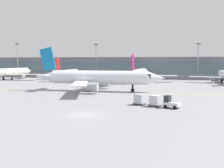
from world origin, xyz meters
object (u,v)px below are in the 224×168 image
gate_airplane_1 (68,73)px  apron_light_mast_0 (18,59)px  gate_airplane_0 (10,72)px  cargo_dolly_lead (155,100)px  cargo_dolly_trailing (140,99)px  apron_light_mast_2 (198,60)px  gate_airplane_2 (139,73)px  taxiing_regional_jet (97,78)px  baggage_tug (170,103)px  apron_light_mast_1 (96,60)px

gate_airplane_1 → apron_light_mast_0: 32.78m
gate_airplane_0 → cargo_dolly_lead: 83.87m
cargo_dolly_trailing → apron_light_mast_2: (15.19, 69.22, 7.22)m
gate_airplane_2 → cargo_dolly_lead: bearing=-167.4°
gate_airplane_1 → gate_airplane_2: size_ratio=0.87×
taxiing_regional_jet → apron_light_mast_0: (-54.11, 48.29, 5.34)m
gate_airplane_2 → gate_airplane_1: bearing=88.2°
gate_airplane_2 → apron_light_mast_0: (-60.30, 12.82, 5.72)m
gate_airplane_2 → taxiing_regional_jet: size_ratio=0.89×
taxiing_regional_jet → apron_light_mast_2: size_ratio=2.32×
cargo_dolly_trailing → apron_light_mast_0: 96.28m
cargo_dolly_lead → apron_light_mast_2: 71.81m
gate_airplane_1 → gate_airplane_0: bearing=99.2°
gate_airplane_0 → baggage_tug: bearing=-124.8°
apron_light_mast_0 → apron_light_mast_2: apron_light_mast_0 is taller
gate_airplane_1 → apron_light_mast_2: size_ratio=1.82×
apron_light_mast_1 → taxiing_regional_jet: bearing=-73.0°
apron_light_mast_1 → baggage_tug: bearing=-64.5°
apron_light_mast_0 → gate_airplane_0: bearing=-68.6°
gate_airplane_1 → apron_light_mast_0: bearing=68.5°
gate_airplane_2 → taxiing_regional_jet: 36.01m
taxiing_regional_jet → cargo_dolly_trailing: size_ratio=13.83×
taxiing_regional_jet → baggage_tug: 29.17m
cargo_dolly_lead → baggage_tug: bearing=-0.0°
baggage_tug → cargo_dolly_trailing: bearing=180.0°
apron_light_mast_2 → apron_light_mast_0: bearing=-179.1°
apron_light_mast_0 → apron_light_mast_1: (38.63, 2.39, -0.36)m
gate_airplane_2 → cargo_dolly_lead: size_ratio=12.36×
baggage_tug → cargo_dolly_trailing: (-5.47, 2.21, 0.16)m
gate_airplane_1 → apron_light_mast_1: size_ratio=1.77×
cargo_dolly_lead → apron_light_mast_1: bearing=136.1°
cargo_dolly_trailing → cargo_dolly_lead: bearing=0.0°
gate_airplane_0 → gate_airplane_1: (24.28, 4.82, -0.39)m
gate_airplane_0 → gate_airplane_2: size_ratio=1.00×
gate_airplane_0 → baggage_tug: 86.58m
cargo_dolly_trailing → apron_light_mast_1: apron_light_mast_1 is taller
gate_airplane_0 → apron_light_mast_0: size_ratio=1.93×
gate_airplane_1 → apron_light_mast_1: (8.27, 13.13, 5.75)m
apron_light_mast_1 → cargo_dolly_lead: bearing=-65.9°
apron_light_mast_0 → gate_airplane_2: bearing=-12.0°
cargo_dolly_trailing → gate_airplane_1: bearing=145.2°
gate_airplane_1 → apron_light_mast_0: (-30.36, 10.74, 6.11)m
gate_airplane_2 → apron_light_mast_0: bearing=80.1°
taxiing_regional_jet → gate_airplane_1: bearing=121.5°
gate_airplane_0 → apron_light_mast_2: 78.90m
gate_airplane_0 → cargo_dolly_trailing: 80.96m
taxiing_regional_jet → cargo_dolly_lead: (16.52, -20.78, -2.45)m
taxiing_regional_jet → baggage_tug: taxiing_regional_jet is taller
cargo_dolly_trailing → apron_light_mast_2: bearing=99.6°
gate_airplane_1 → cargo_dolly_lead: bearing=-147.4°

